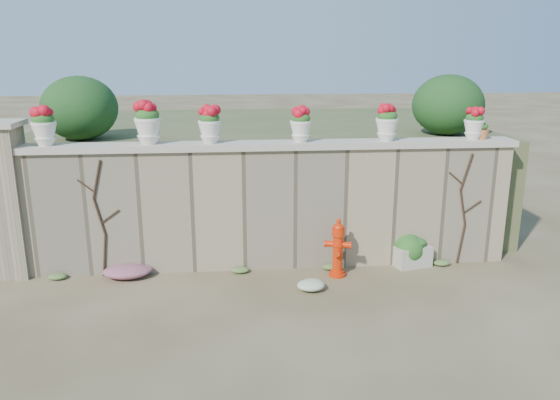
{
  "coord_description": "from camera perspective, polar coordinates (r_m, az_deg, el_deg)",
  "views": [
    {
      "loc": [
        -0.62,
        -6.82,
        3.5
      ],
      "look_at": [
        0.14,
        1.4,
        1.25
      ],
      "focal_mm": 35.0,
      "sensor_mm": 36.0,
      "label": 1
    }
  ],
  "objects": [
    {
      "name": "vine_left",
      "position": [
        9.0,
        -18.27,
        -1.72
      ],
      "size": [
        0.6,
        0.04,
        1.91
      ],
      "color": "black",
      "rests_on": "ground"
    },
    {
      "name": "terracotta_pot",
      "position": [
        9.65,
        20.36,
        6.71
      ],
      "size": [
        0.22,
        0.22,
        0.26
      ],
      "color": "#B76738",
      "rests_on": "wall_cap"
    },
    {
      "name": "back_shrub_right",
      "position": [
        10.65,
        17.14,
        9.48
      ],
      "size": [
        1.3,
        1.3,
        1.1
      ],
      "primitive_type": "ellipsoid",
      "color": "#143814",
      "rests_on": "raised_fill"
    },
    {
      "name": "back_shrub_left",
      "position": [
        10.19,
        -20.2,
        9.0
      ],
      "size": [
        1.3,
        1.3,
        1.1
      ],
      "primitive_type": "ellipsoid",
      "color": "#143814",
      "rests_on": "raised_fill"
    },
    {
      "name": "wall_cap",
      "position": [
        8.76,
        -1.17,
        5.73
      ],
      "size": [
        8.1,
        0.52,
        0.1
      ],
      "primitive_type": "cube",
      "color": "#BFB4A1",
      "rests_on": "stone_wall"
    },
    {
      "name": "vine_right",
      "position": [
        9.57,
        18.62,
        -0.75
      ],
      "size": [
        0.6,
        0.04,
        1.91
      ],
      "color": "black",
      "rests_on": "ground"
    },
    {
      "name": "urn_pot_4",
      "position": [
        9.05,
        11.12,
        7.91
      ],
      "size": [
        0.37,
        0.37,
        0.58
      ],
      "color": "white",
      "rests_on": "wall_cap"
    },
    {
      "name": "green_shrub",
      "position": [
        9.43,
        13.49,
        -4.85
      ],
      "size": [
        0.68,
        0.61,
        0.65
      ],
      "primitive_type": "ellipsoid",
      "color": "#1E5119",
      "rests_on": "ground"
    },
    {
      "name": "white_flowers",
      "position": [
        8.33,
        2.83,
        -8.82
      ],
      "size": [
        0.57,
        0.46,
        0.2
      ],
      "primitive_type": "ellipsoid",
      "color": "white",
      "rests_on": "ground"
    },
    {
      "name": "urn_pot_3",
      "position": [
        8.76,
        2.19,
        7.83
      ],
      "size": [
        0.35,
        0.35,
        0.54
      ],
      "color": "white",
      "rests_on": "wall_cap"
    },
    {
      "name": "raised_fill",
      "position": [
        12.09,
        -2.25,
        3.32
      ],
      "size": [
        9.0,
        6.0,
        2.0
      ],
      "primitive_type": "cube",
      "color": "#384C23",
      "rests_on": "ground"
    },
    {
      "name": "stone_wall",
      "position": [
        8.99,
        -1.14,
        -0.88
      ],
      "size": [
        8.0,
        0.4,
        2.0
      ],
      "primitive_type": "cube",
      "color": "gray",
      "rests_on": "ground"
    },
    {
      "name": "magenta_clump",
      "position": [
        9.07,
        -15.43,
        -7.14
      ],
      "size": [
        0.95,
        0.64,
        0.25
      ],
      "primitive_type": "ellipsoid",
      "color": "#C62785",
      "rests_on": "ground"
    },
    {
      "name": "gate_pillar",
      "position": [
        9.58,
        -26.75,
        0.05
      ],
      "size": [
        0.72,
        0.72,
        2.48
      ],
      "color": "gray",
      "rests_on": "ground"
    },
    {
      "name": "ground",
      "position": [
        7.69,
        -0.09,
        -11.82
      ],
      "size": [
        80.0,
        80.0,
        0.0
      ],
      "primitive_type": "plane",
      "color": "#4E4127",
      "rests_on": "ground"
    },
    {
      "name": "urn_pot_2",
      "position": [
        8.69,
        -7.36,
        7.76
      ],
      "size": [
        0.36,
        0.36,
        0.57
      ],
      "color": "white",
      "rests_on": "wall_cap"
    },
    {
      "name": "urn_pot_0",
      "position": [
        9.13,
        -23.44,
        7.05
      ],
      "size": [
        0.38,
        0.38,
        0.59
      ],
      "color": "white",
      "rests_on": "wall_cap"
    },
    {
      "name": "fire_hydrant",
      "position": [
        8.76,
        6.07,
        -4.95
      ],
      "size": [
        0.42,
        0.3,
        0.96
      ],
      "rotation": [
        0.0,
        0.0,
        -0.29
      ],
      "color": "red",
      "rests_on": "ground"
    },
    {
      "name": "urn_pot_5",
      "position": [
        9.57,
        19.62,
        7.51
      ],
      "size": [
        0.33,
        0.33,
        0.51
      ],
      "color": "white",
      "rests_on": "wall_cap"
    },
    {
      "name": "planter_box",
      "position": [
        9.47,
        13.65,
        -5.38
      ],
      "size": [
        0.66,
        0.47,
        0.5
      ],
      "rotation": [
        0.0,
        0.0,
        0.23
      ],
      "color": "#BFB4A1",
      "rests_on": "ground"
    },
    {
      "name": "urn_pot_1",
      "position": [
        8.77,
        -13.63,
        7.8
      ],
      "size": [
        0.42,
        0.42,
        0.66
      ],
      "color": "white",
      "rests_on": "wall_cap"
    }
  ]
}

